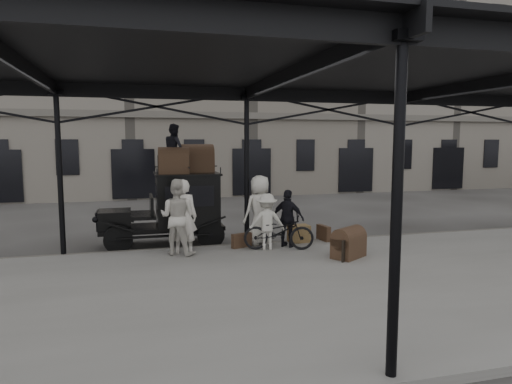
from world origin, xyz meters
The scene contains 18 objects.
ground centered at (0.00, 0.00, 0.00)m, with size 120.00×120.00×0.00m, color #383533.
platform centered at (0.00, -2.00, 0.07)m, with size 28.00×8.00×0.15m, color slate.
canopy centered at (0.00, -1.72, 4.60)m, with size 22.50×9.00×4.74m.
building_frontage centered at (0.00, 18.00, 7.00)m, with size 64.00×8.00×14.00m, color slate.
taxi centered at (-1.93, 2.99, 1.20)m, with size 3.65×1.55×2.18m.
porter_left centered at (-1.91, 1.25, 1.14)m, with size 0.73×0.48×1.99m, color silver.
porter_midleft centered at (-2.06, 1.22, 1.15)m, with size 0.97×0.76×2.00m, color beige.
porter_centre centered at (0.34, 1.80, 1.15)m, with size 0.98×0.64×2.01m, color silver.
porter_official centered at (1.02, 1.29, 0.96)m, with size 0.95×0.40×1.62m, color black.
porter_right centered at (0.36, 1.16, 0.92)m, with size 1.00×0.58×1.55m, color beige.
bicycle centered at (0.66, 1.02, 0.65)m, with size 0.67×1.92×1.01m, color black.
porter_roof centered at (-1.96, 2.89, 2.90)m, with size 0.70×0.55×1.45m, color black.
steamer_trunk_roof_near centered at (-2.01, 2.74, 2.50)m, with size 0.88×0.54×0.64m, color #412E1E, non-canonical shape.
steamer_trunk_roof_far centered at (-1.26, 3.19, 2.53)m, with size 0.96×0.59×0.71m, color #412E1E, non-canonical shape.
steamer_trunk_platform centered at (2.15, -0.23, 0.48)m, with size 0.90×0.55×0.66m, color #412E1E, non-canonical shape.
wicker_hamper centered at (1.54, 1.80, 0.40)m, with size 0.60×0.45×0.50m, color olive.
suitcase_upright centered at (2.33, 1.80, 0.38)m, with size 0.15×0.60×0.45m, color #412E1E.
suitcase_flat centered at (-0.27, 1.53, 0.35)m, with size 0.60×0.15×0.40m, color #412E1E.
Camera 1 is at (-3.09, -10.72, 3.14)m, focal length 32.00 mm.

